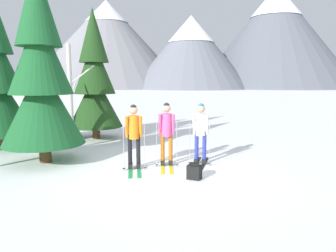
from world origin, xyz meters
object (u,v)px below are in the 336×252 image
at_px(skier_in_pink, 167,131).
at_px(backpack_on_snow_front, 194,171).
at_px(birch_tree_tall, 71,96).
at_px(skier_in_white, 201,130).
at_px(skier_in_orange, 134,133).
at_px(pine_tree_mid, 95,80).
at_px(pine_tree_near, 41,74).

height_order(skier_in_pink, backpack_on_snow_front, skier_in_pink).
distance_m(birch_tree_tall, backpack_on_snow_front, 5.47).
distance_m(skier_in_white, backpack_on_snow_front, 1.63).
bearing_deg(birch_tree_tall, backpack_on_snow_front, -40.11).
distance_m(skier_in_orange, pine_tree_mid, 4.92).
distance_m(skier_in_white, birch_tree_tall, 4.76).
xyz_separation_m(skier_in_white, birch_tree_tall, (-4.25, 1.96, 0.84)).
relative_size(pine_tree_near, backpack_on_snow_front, 14.14).
bearing_deg(backpack_on_snow_front, birch_tree_tall, 139.89).
bearing_deg(birch_tree_tall, skier_in_white, -24.70).
bearing_deg(backpack_on_snow_front, pine_tree_mid, 125.24).
xyz_separation_m(skier_in_orange, pine_tree_mid, (-2.07, 4.25, 1.36)).
xyz_separation_m(skier_in_white, pine_tree_near, (-4.44, 0.06, 1.55)).
xyz_separation_m(skier_in_pink, birch_tree_tall, (-3.30, 2.17, 0.84)).
relative_size(skier_in_pink, birch_tree_tall, 0.49).
bearing_deg(birch_tree_tall, skier_in_orange, -45.55).
bearing_deg(skier_in_white, backpack_on_snow_front, -100.34).
bearing_deg(skier_in_white, skier_in_orange, -163.35).
bearing_deg(pine_tree_near, backpack_on_snow_front, -19.38).
bearing_deg(skier_in_pink, backpack_on_snow_front, -59.93).
xyz_separation_m(skier_in_orange, birch_tree_tall, (-2.45, 2.50, 0.83)).
distance_m(pine_tree_near, pine_tree_mid, 3.69).
xyz_separation_m(pine_tree_near, pine_tree_mid, (0.57, 3.64, -0.18)).
relative_size(skier_in_orange, birch_tree_tall, 0.49).
distance_m(skier_in_pink, backpack_on_snow_front, 1.58).
relative_size(skier_in_pink, pine_tree_near, 0.32).
distance_m(pine_tree_near, backpack_on_snow_front, 5.01).
height_order(skier_in_white, birch_tree_tall, birch_tree_tall).
height_order(pine_tree_mid, birch_tree_tall, pine_tree_mid).
relative_size(pine_tree_near, pine_tree_mid, 1.08).
relative_size(skier_in_white, pine_tree_mid, 0.33).
bearing_deg(pine_tree_near, skier_in_orange, -12.88).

